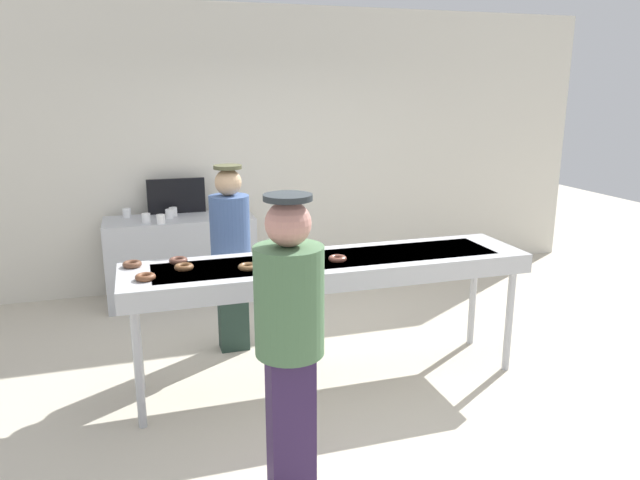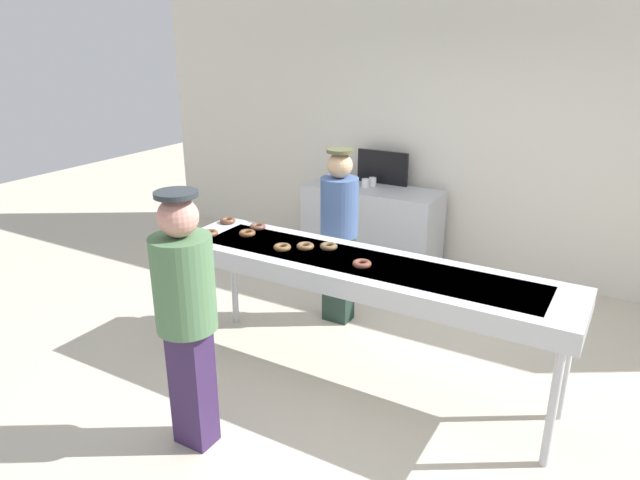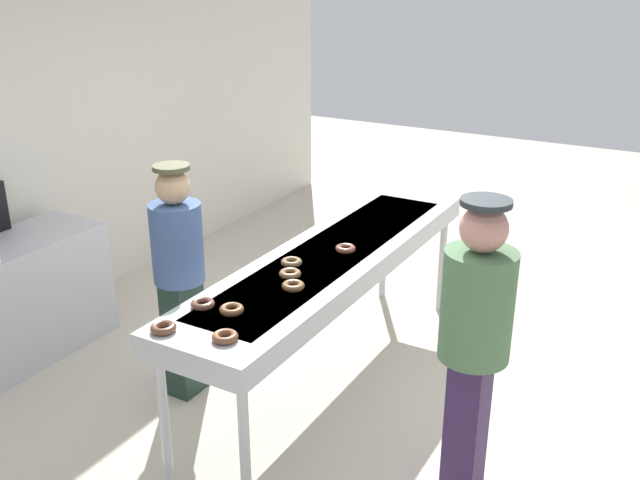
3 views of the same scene
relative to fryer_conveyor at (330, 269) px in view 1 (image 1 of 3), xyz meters
name	(u,v)px [view 1 (image 1 of 3)]	position (x,y,z in m)	size (l,w,h in m)	color
ground_plane	(329,379)	(0.00, 0.00, -0.88)	(16.00, 16.00, 0.00)	beige
back_wall	(258,149)	(0.00, 2.58, 0.63)	(8.00, 0.12, 3.02)	silver
fryer_conveyor	(330,269)	(0.00, 0.00, 0.00)	(2.96, 0.69, 0.96)	#B7BABF
chocolate_donut_0	(264,261)	(-0.49, 0.02, 0.10)	(0.13, 0.13, 0.04)	brown
chocolate_donut_1	(132,264)	(-1.37, 0.22, 0.10)	(0.13, 0.13, 0.04)	brown
chocolate_donut_2	(338,259)	(0.03, -0.08, 0.10)	(0.13, 0.13, 0.04)	brown
chocolate_donut_3	(248,267)	(-0.62, -0.09, 0.10)	(0.13, 0.13, 0.04)	brown
chocolate_donut_4	(184,267)	(-1.04, 0.04, 0.10)	(0.13, 0.13, 0.04)	brown
chocolate_donut_5	(178,260)	(-1.06, 0.21, 0.10)	(0.13, 0.13, 0.04)	brown
chocolate_donut_6	(282,256)	(-0.33, 0.11, 0.10)	(0.13, 0.13, 0.04)	brown
chocolate_donut_7	(145,277)	(-1.29, -0.11, 0.10)	(0.13, 0.13, 0.04)	brown
worker_baker	(231,249)	(-0.60, 0.78, 0.00)	(0.33, 0.33, 1.57)	#1F332A
customer_waiting	(290,327)	(-0.60, -1.15, 0.08)	(0.36, 0.36, 1.66)	#332048
prep_counter	(182,259)	(-0.92, 2.13, -0.44)	(1.49, 0.58, 0.88)	#B7BABF
paper_cup_0	(161,219)	(-1.11, 1.90, 0.04)	(0.08, 0.08, 0.09)	white
paper_cup_1	(127,213)	(-1.42, 2.31, 0.04)	(0.08, 0.08, 0.09)	white
paper_cup_2	(146,218)	(-1.24, 1.99, 0.04)	(0.08, 0.08, 0.09)	white
paper_cup_3	(173,212)	(-0.97, 2.23, 0.04)	(0.08, 0.08, 0.09)	white
paper_cup_4	(170,214)	(-1.01, 2.13, 0.04)	(0.08, 0.08, 0.09)	white
menu_display	(176,196)	(-0.92, 2.37, 0.18)	(0.59, 0.04, 0.37)	black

